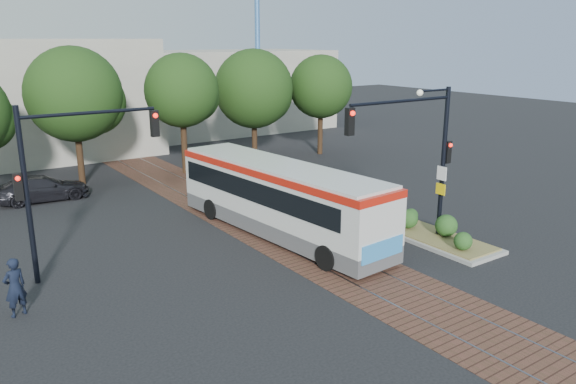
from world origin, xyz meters
name	(u,v)px	position (x,y,z in m)	size (l,w,h in m)	color
ground	(330,259)	(0.00, 0.00, 0.00)	(120.00, 120.00, 0.00)	black
trackbed	(272,230)	(0.00, 4.00, 0.01)	(3.60, 40.00, 0.02)	brown
tree_row	(174,93)	(1.21, 16.42, 4.85)	(26.40, 5.60, 7.67)	#382314
warehouses	(87,96)	(-0.53, 28.75, 3.81)	(40.00, 13.00, 8.00)	#ADA899
crane	(257,8)	(18.00, 34.00, 10.88)	(8.00, 0.50, 18.00)	#3F72B2
city_bus	(279,195)	(-0.01, 3.41, 1.69)	(3.35, 11.51, 3.04)	#4D4E50
traffic_island	(435,233)	(4.82, -0.90, 0.33)	(2.20, 5.20, 1.13)	gray
signal_pole_main	(424,142)	(3.86, -0.81, 4.16)	(5.49, 0.46, 6.00)	black
signal_pole_left	(61,167)	(-8.37, 4.00, 3.86)	(4.99, 0.34, 6.00)	black
officer	(15,287)	(-10.48, 1.81, 0.92)	(0.67, 0.44, 1.83)	black
parked_car	(42,188)	(-7.10, 14.51, 0.65)	(1.83, 4.50, 1.31)	black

